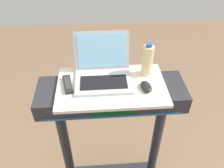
# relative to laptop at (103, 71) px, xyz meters

# --- Properties ---
(desk_board) EXTENTS (0.64, 0.39, 0.02)m
(desk_board) POSITION_rel_laptop_xyz_m (0.04, -0.07, -0.06)
(desk_board) COLOR beige
(desk_board) RESTS_ON treadmill_base
(laptop) EXTENTS (0.34, 0.31, 0.25)m
(laptop) POSITION_rel_laptop_xyz_m (0.00, 0.00, 0.00)
(laptop) COLOR #B7B7BC
(laptop) RESTS_ON desk_board
(computer_mouse) EXTENTS (0.08, 0.11, 0.03)m
(computer_mouse) POSITION_rel_laptop_xyz_m (0.24, -0.12, -0.03)
(computer_mouse) COLOR black
(computer_mouse) RESTS_ON desk_board
(water_bottle) EXTENTS (0.07, 0.07, 0.22)m
(water_bottle) POSITION_rel_laptop_xyz_m (0.27, 0.02, 0.05)
(water_bottle) COLOR beige
(water_bottle) RESTS_ON desk_board
(tv_remote) EXTENTS (0.08, 0.17, 0.02)m
(tv_remote) POSITION_rel_laptop_xyz_m (-0.21, -0.06, -0.04)
(tv_remote) COLOR #232326
(tv_remote) RESTS_ON desk_board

